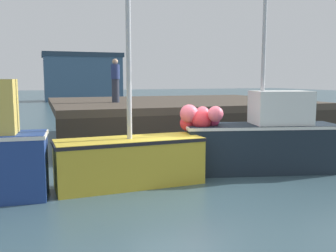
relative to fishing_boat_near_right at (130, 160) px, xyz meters
name	(u,v)px	position (x,y,z in m)	size (l,w,h in m)	color
ground	(181,180)	(1.37, 0.13, -0.67)	(120.00, 160.00, 0.10)	#38515B
pier	(180,107)	(3.57, 5.94, 0.75)	(10.30, 7.90, 1.64)	#473D33
fishing_boat_near_right	(130,160)	(0.00, 0.00, 0.00)	(3.58, 1.31, 4.34)	gold
fishing_boat_mid	(260,138)	(3.69, 0.14, 0.31)	(4.45, 2.20, 4.87)	#19232D
dockworker	(115,81)	(0.83, 5.77, 1.86)	(0.34, 0.34, 1.68)	#2D3342
warehouse	(83,77)	(3.03, 36.44, 2.16)	(9.03, 4.67, 5.54)	#385675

